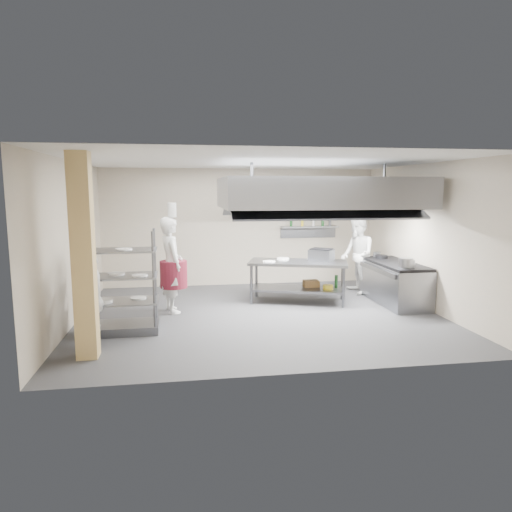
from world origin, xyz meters
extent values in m
plane|color=#38383A|center=(0.00, 0.00, 0.00)|extent=(7.00, 7.00, 0.00)
plane|color=silver|center=(0.00, 0.00, 3.00)|extent=(7.00, 7.00, 0.00)
plane|color=#B7A892|center=(0.00, 3.00, 1.50)|extent=(7.00, 0.00, 7.00)
plane|color=#B7A892|center=(-3.50, 0.00, 1.50)|extent=(0.00, 6.00, 6.00)
plane|color=#B7A892|center=(3.50, 0.00, 1.50)|extent=(0.00, 6.00, 6.00)
cube|color=#E1BB73|center=(-2.90, -1.90, 1.50)|extent=(0.30, 0.30, 3.00)
cube|color=gray|center=(1.30, 0.40, 2.40)|extent=(4.00, 2.50, 0.60)
cube|color=white|center=(0.40, 0.40, 2.08)|extent=(1.60, 0.12, 0.04)
cube|color=white|center=(2.20, 0.40, 2.08)|extent=(1.60, 0.12, 0.04)
cube|color=gray|center=(1.80, 2.84, 1.50)|extent=(1.50, 0.28, 0.04)
cube|color=gray|center=(1.00, 0.90, 0.88)|extent=(2.29, 1.49, 0.06)
cube|color=slate|center=(1.00, 0.90, 0.30)|extent=(2.10, 1.35, 0.04)
cube|color=gray|center=(3.08, 0.50, 0.42)|extent=(0.80, 2.00, 0.84)
cube|color=black|center=(3.08, 0.50, 0.87)|extent=(0.78, 1.96, 0.06)
imported|color=silver|center=(-1.73, 0.48, 0.97)|extent=(0.65, 0.81, 1.94)
imported|color=white|center=(2.60, 1.50, 0.92)|extent=(0.72, 0.91, 1.84)
imported|color=silver|center=(-2.89, -1.56, 0.78)|extent=(0.51, 0.96, 1.55)
cube|color=slate|center=(1.54, 0.94, 1.03)|extent=(0.63, 0.61, 0.24)
cube|color=#996A3D|center=(1.32, 0.94, 0.39)|extent=(0.34, 0.24, 0.15)
cylinder|color=gray|center=(2.96, -0.20, 1.00)|extent=(0.29, 0.29, 0.20)
cylinder|color=white|center=(-2.53, -0.73, 0.57)|extent=(0.28, 0.28, 0.05)
camera|label=1|loc=(-1.47, -8.70, 2.46)|focal=32.00mm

